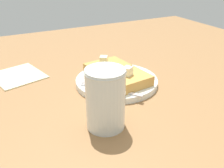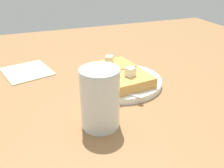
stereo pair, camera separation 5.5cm
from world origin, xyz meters
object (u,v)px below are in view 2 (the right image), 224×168
(napkin, at_px, (27,71))
(plate, at_px, (121,81))
(fork, at_px, (108,88))
(syrup_jar, at_px, (100,100))

(napkin, bearing_deg, plate, -126.96)
(fork, bearing_deg, napkin, 40.18)
(plate, distance_m, napkin, 0.28)
(syrup_jar, relative_size, napkin, 0.89)
(fork, relative_size, syrup_jar, 1.14)
(fork, xyz_separation_m, napkin, (0.21, 0.17, -0.02))
(plate, xyz_separation_m, napkin, (0.17, 0.22, -0.01))
(fork, bearing_deg, plate, -50.67)
(plate, distance_m, syrup_jar, 0.19)
(plate, bearing_deg, fork, 129.33)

